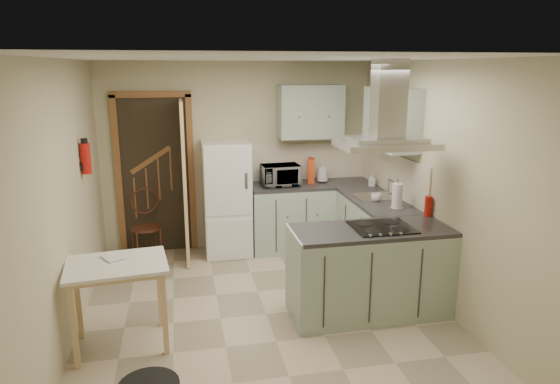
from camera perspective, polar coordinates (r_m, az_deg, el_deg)
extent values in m
plane|color=#BCAC92|center=(5.19, -1.60, -13.75)|extent=(4.20, 4.20, 0.00)
plane|color=silver|center=(4.59, -1.82, 15.02)|extent=(4.20, 4.20, 0.00)
plane|color=#BCB692|center=(6.77, -4.79, 4.06)|extent=(3.60, 0.00, 3.60)
plane|color=#BCB692|center=(4.78, -23.47, -1.33)|extent=(0.00, 4.20, 4.20)
plane|color=#BCB692|center=(5.34, 17.68, 0.71)|extent=(0.00, 4.20, 4.20)
cube|color=brown|center=(6.74, -14.04, 1.91)|extent=(1.10, 0.12, 2.10)
cube|color=white|center=(6.57, -6.11, -0.75)|extent=(0.60, 0.60, 1.50)
cube|color=#9EB2A0|center=(6.78, 1.21, -2.83)|extent=(1.08, 0.60, 0.90)
cube|color=#9EB2A0|center=(6.41, 9.93, -4.08)|extent=(0.60, 1.95, 0.90)
cube|color=beige|center=(6.96, 3.13, 3.52)|extent=(1.68, 0.02, 0.50)
cube|color=#9EB2A0|center=(6.70, 3.48, 9.16)|extent=(0.85, 0.35, 0.70)
cube|color=#9EB2A0|center=(5.92, 12.62, 8.19)|extent=(0.35, 0.90, 0.70)
cube|color=#9EB2A0|center=(5.10, 10.27, -8.91)|extent=(1.55, 0.65, 0.90)
cube|color=black|center=(4.98, 11.57, -3.95)|extent=(0.58, 0.50, 0.01)
cube|color=silver|center=(4.80, 12.05, 5.33)|extent=(0.90, 0.55, 0.10)
cube|color=silver|center=(6.12, 10.70, -0.52)|extent=(0.45, 0.40, 0.01)
cylinder|color=#B2140F|center=(5.58, -21.33, 3.59)|extent=(0.10, 0.10, 0.32)
cube|color=tan|center=(4.71, -17.83, -12.19)|extent=(0.91, 0.72, 0.79)
cube|color=#4D2F19|center=(6.65, -15.07, -3.98)|extent=(0.45, 0.45, 0.84)
imported|color=black|center=(6.58, 0.05, 1.93)|extent=(0.52, 0.36, 0.27)
cylinder|color=silver|center=(6.81, 4.88, 2.07)|extent=(0.20, 0.20, 0.22)
cube|color=#C83F17|center=(6.78, 3.57, 2.49)|extent=(0.14, 0.23, 0.33)
imported|color=silver|center=(6.67, 10.45, 1.39)|extent=(0.09, 0.09, 0.17)
cylinder|color=silver|center=(5.65, 13.25, -0.40)|extent=(0.15, 0.15, 0.29)
imported|color=silver|center=(5.93, 10.96, -0.60)|extent=(0.15, 0.15, 0.09)
cylinder|color=red|center=(5.45, 16.57, -1.57)|extent=(0.10, 0.10, 0.21)
imported|color=brown|center=(4.63, -19.46, -6.85)|extent=(0.24, 0.26, 0.09)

